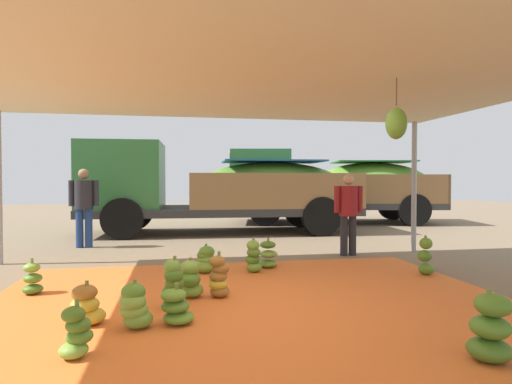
{
  "coord_description": "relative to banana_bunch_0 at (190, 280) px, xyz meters",
  "views": [
    {
      "loc": [
        -0.87,
        -4.64,
        1.41
      ],
      "look_at": [
        0.31,
        1.76,
        1.24
      ],
      "focal_mm": 30.47,
      "sensor_mm": 36.0,
      "label": 1
    }
  ],
  "objects": [
    {
      "name": "banana_bunch_8",
      "position": [
        3.5,
        0.67,
        0.04
      ],
      "size": [
        0.29,
        0.3,
        0.58
      ],
      "color": "#518428",
      "rests_on": "tarp_orange"
    },
    {
      "name": "tent_canopy",
      "position": [
        0.72,
        -0.67,
        2.35
      ],
      "size": [
        8.0,
        7.0,
        2.64
      ],
      "color": "#9EA0A5",
      "rests_on": "ground"
    },
    {
      "name": "banana_bunch_12",
      "position": [
        -0.55,
        -1.0,
        -0.01
      ],
      "size": [
        0.41,
        0.39,
        0.47
      ],
      "color": "#6B9E38",
      "rests_on": "tarp_orange"
    },
    {
      "name": "banana_bunch_6",
      "position": [
        -1.92,
        0.54,
        -0.03
      ],
      "size": [
        0.3,
        0.3,
        0.44
      ],
      "color": "#477523",
      "rests_on": "tarp_orange"
    },
    {
      "name": "banana_bunch_0",
      "position": [
        0.0,
        0.0,
        0.0
      ],
      "size": [
        0.41,
        0.43,
        0.48
      ],
      "color": "#75A83D",
      "rests_on": "tarp_orange"
    },
    {
      "name": "tarp_orange",
      "position": [
        0.71,
        -0.58,
        -0.21
      ],
      "size": [
        6.09,
        5.37,
        0.01
      ],
      "primitive_type": "cube",
      "color": "orange",
      "rests_on": "ground"
    },
    {
      "name": "banana_bunch_1",
      "position": [
        -0.2,
        -0.39,
        0.05
      ],
      "size": [
        0.3,
        0.32,
        0.58
      ],
      "color": "#75A83D",
      "rests_on": "tarp_orange"
    },
    {
      "name": "banana_bunch_3",
      "position": [
        -0.95,
        -1.6,
        -0.02
      ],
      "size": [
        0.32,
        0.33,
        0.46
      ],
      "color": "#75A83D",
      "rests_on": "tarp_orange"
    },
    {
      "name": "banana_bunch_11",
      "position": [
        2.23,
        -2.26,
        0.03
      ],
      "size": [
        0.47,
        0.47,
        0.56
      ],
      "color": "#477523",
      "rests_on": "tarp_orange"
    },
    {
      "name": "worker_1",
      "position": [
        -2.07,
        4.4,
        0.75
      ],
      "size": [
        0.61,
        0.37,
        1.66
      ],
      "color": "navy",
      "rests_on": "ground"
    },
    {
      "name": "banana_bunch_10",
      "position": [
        1.29,
        1.61,
        -0.02
      ],
      "size": [
        0.44,
        0.43,
        0.48
      ],
      "color": "#60932D",
      "rests_on": "tarp_orange"
    },
    {
      "name": "cargo_truck_far",
      "position": [
        4.88,
        8.63,
        1.05
      ],
      "size": [
        7.12,
        3.68,
        2.4
      ],
      "color": "#2D2D2D",
      "rests_on": "ground"
    },
    {
      "name": "banana_bunch_2",
      "position": [
        0.28,
        1.39,
        -0.02
      ],
      "size": [
        0.39,
        0.39,
        0.44
      ],
      "color": "#60932D",
      "rests_on": "tarp_orange"
    },
    {
      "name": "banana_bunch_7",
      "position": [
        1.0,
        1.28,
        0.02
      ],
      "size": [
        0.32,
        0.32,
        0.54
      ],
      "color": "#60932D",
      "rests_on": "tarp_orange"
    },
    {
      "name": "banana_bunch_9",
      "position": [
        -1.03,
        -0.78,
        -0.03
      ],
      "size": [
        0.38,
        0.35,
        0.43
      ],
      "color": "gold",
      "rests_on": "tarp_orange"
    },
    {
      "name": "banana_bunch_4",
      "position": [
        0.34,
        -0.04,
        0.03
      ],
      "size": [
        0.34,
        0.33,
        0.55
      ],
      "color": "#996628",
      "rests_on": "tarp_orange"
    },
    {
      "name": "ground_plane",
      "position": [
        0.71,
        2.42,
        -0.22
      ],
      "size": [
        40.0,
        40.0,
        0.0
      ],
      "primitive_type": "plane",
      "color": "#7F6B51"
    },
    {
      "name": "banana_bunch_5",
      "position": [
        -0.17,
        -0.93,
        -0.05
      ],
      "size": [
        0.38,
        0.36,
        0.4
      ],
      "color": "#60932D",
      "rests_on": "tarp_orange"
    },
    {
      "name": "worker_0",
      "position": [
        3.02,
        2.48,
        0.68
      ],
      "size": [
        0.56,
        0.34,
        1.53
      ],
      "color": "#26262D",
      "rests_on": "ground"
    },
    {
      "name": "cargo_truck_main",
      "position": [
        0.86,
        6.49,
        1.02
      ],
      "size": [
        7.31,
        2.69,
        2.4
      ],
      "color": "#2D2D2D",
      "rests_on": "ground"
    }
  ]
}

